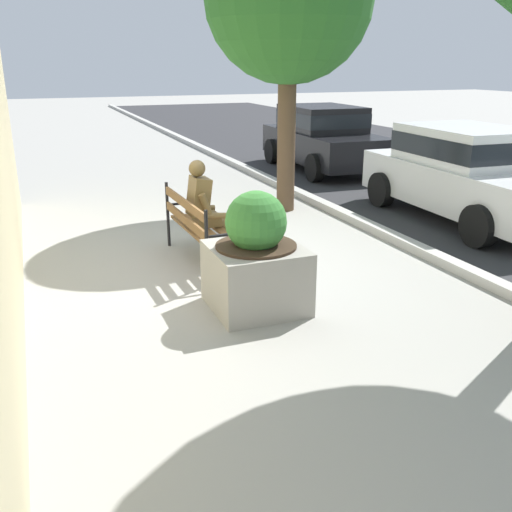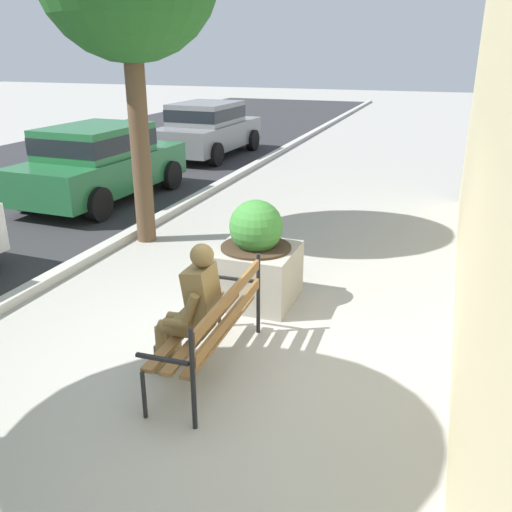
{
  "view_description": "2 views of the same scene",
  "coord_description": "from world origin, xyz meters",
  "px_view_note": "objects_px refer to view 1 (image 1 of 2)",
  "views": [
    {
      "loc": [
        7.0,
        -2.1,
        2.58
      ],
      "look_at": [
        1.59,
        0.04,
        0.6
      ],
      "focal_mm": 40.05,
      "sensor_mm": 36.0,
      "label": 1
    },
    {
      "loc": [
        -4.4,
        -2.1,
        3.01
      ],
      "look_at": [
        1.59,
        0.04,
        0.6
      ],
      "focal_mm": 38.47,
      "sensor_mm": 36.0,
      "label": 2
    }
  ],
  "objects_px": {
    "concrete_planter": "(256,261)",
    "parked_car_white": "(468,171)",
    "park_bench": "(197,224)",
    "lamp_post": "(284,64)",
    "bronze_statue_seated": "(210,212)",
    "parked_car_black": "(323,136)"
  },
  "relations": [
    {
      "from": "concrete_planter",
      "to": "parked_car_white",
      "type": "xyz_separation_m",
      "value": [
        -2.18,
        4.71,
        0.29
      ]
    },
    {
      "from": "parked_car_white",
      "to": "concrete_planter",
      "type": "bearing_deg",
      "value": -65.18
    },
    {
      "from": "park_bench",
      "to": "lamp_post",
      "type": "xyz_separation_m",
      "value": [
        -2.68,
        2.45,
        2.01
      ]
    },
    {
      "from": "bronze_statue_seated",
      "to": "parked_car_white",
      "type": "distance_m",
      "value": 4.7
    },
    {
      "from": "park_bench",
      "to": "parked_car_black",
      "type": "height_order",
      "value": "parked_car_black"
    },
    {
      "from": "bronze_statue_seated",
      "to": "parked_car_white",
      "type": "height_order",
      "value": "parked_car_white"
    },
    {
      "from": "bronze_statue_seated",
      "to": "parked_car_black",
      "type": "xyz_separation_m",
      "value": [
        -5.6,
        4.68,
        0.17
      ]
    },
    {
      "from": "bronze_statue_seated",
      "to": "concrete_planter",
      "type": "xyz_separation_m",
      "value": [
        1.78,
        -0.03,
        -0.12
      ]
    },
    {
      "from": "parked_car_white",
      "to": "lamp_post",
      "type": "xyz_separation_m",
      "value": [
        -2.19,
        -2.44,
        1.71
      ]
    },
    {
      "from": "parked_car_white",
      "to": "lamp_post",
      "type": "distance_m",
      "value": 3.7
    },
    {
      "from": "bronze_statue_seated",
      "to": "parked_car_white",
      "type": "bearing_deg",
      "value": 94.92
    },
    {
      "from": "concrete_planter",
      "to": "parked_car_black",
      "type": "relative_size",
      "value": 0.32
    },
    {
      "from": "parked_car_black",
      "to": "parked_car_white",
      "type": "distance_m",
      "value": 5.2
    },
    {
      "from": "concrete_planter",
      "to": "parked_car_black",
      "type": "xyz_separation_m",
      "value": [
        -7.38,
        4.71,
        0.29
      ]
    },
    {
      "from": "parked_car_white",
      "to": "park_bench",
      "type": "bearing_deg",
      "value": -84.21
    },
    {
      "from": "park_bench",
      "to": "bronze_statue_seated",
      "type": "height_order",
      "value": "bronze_statue_seated"
    },
    {
      "from": "concrete_planter",
      "to": "lamp_post",
      "type": "bearing_deg",
      "value": 152.56
    },
    {
      "from": "parked_car_black",
      "to": "concrete_planter",
      "type": "bearing_deg",
      "value": -32.57
    },
    {
      "from": "parked_car_white",
      "to": "lamp_post",
      "type": "bearing_deg",
      "value": -131.84
    },
    {
      "from": "parked_car_black",
      "to": "parked_car_white",
      "type": "height_order",
      "value": "same"
    },
    {
      "from": "parked_car_white",
      "to": "parked_car_black",
      "type": "bearing_deg",
      "value": 180.0
    },
    {
      "from": "concrete_planter",
      "to": "parked_car_white",
      "type": "bearing_deg",
      "value": 114.82
    }
  ]
}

